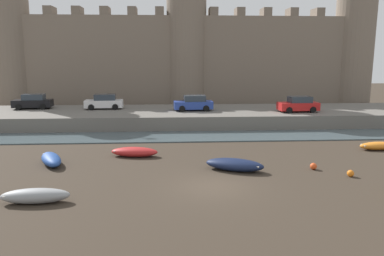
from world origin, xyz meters
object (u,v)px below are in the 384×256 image
(rowboat_foreground_left, at_px, (379,146))
(car_quay_east, at_px, (194,103))
(rowboat_midflat_right, at_px, (235,164))
(car_quay_centre_east, at_px, (33,102))
(rowboat_foreground_right, at_px, (35,196))
(mooring_buoy_off_centre, at_px, (351,173))
(car_quay_west, at_px, (299,104))
(mooring_buoy_near_shore, at_px, (313,166))
(rowboat_foreground_centre, at_px, (134,152))
(rowboat_midflat_centre, at_px, (51,159))
(car_quay_centre_west, at_px, (104,102))

(rowboat_foreground_left, relative_size, car_quay_east, 0.74)
(rowboat_foreground_left, height_order, rowboat_midflat_right, rowboat_midflat_right)
(car_quay_centre_east, bearing_deg, rowboat_foreground_right, -70.75)
(rowboat_foreground_left, relative_size, rowboat_foreground_right, 0.91)
(mooring_buoy_off_centre, height_order, car_quay_centre_east, car_quay_centre_east)
(mooring_buoy_off_centre, distance_m, car_quay_west, 17.35)
(rowboat_foreground_right, relative_size, mooring_buoy_near_shore, 7.89)
(rowboat_foreground_centre, relative_size, car_quay_east, 0.84)
(rowboat_foreground_left, bearing_deg, car_quay_east, 137.71)
(rowboat_foreground_centre, height_order, car_quay_centre_east, car_quay_centre_east)
(rowboat_midflat_centre, distance_m, car_quay_centre_east, 18.98)
(rowboat_foreground_centre, distance_m, mooring_buoy_off_centre, 14.47)
(car_quay_east, distance_m, car_quay_west, 10.99)
(rowboat_midflat_centre, height_order, rowboat_midflat_right, rowboat_midflat_right)
(rowboat_foreground_centre, xyz_separation_m, mooring_buoy_near_shore, (11.72, -3.90, -0.14))
(rowboat_foreground_centre, bearing_deg, rowboat_foreground_right, -115.38)
(car_quay_east, bearing_deg, mooring_buoy_near_shore, -68.97)
(rowboat_foreground_left, relative_size, mooring_buoy_off_centre, 7.48)
(rowboat_foreground_left, xyz_separation_m, rowboat_midflat_right, (-12.07, -4.71, 0.07))
(rowboat_midflat_centre, bearing_deg, mooring_buoy_near_shore, -7.13)
(mooring_buoy_off_centre, xyz_separation_m, car_quay_east, (-8.28, 18.72, 2.01))
(car_quay_centre_east, height_order, car_quay_centre_west, same)
(rowboat_midflat_centre, bearing_deg, car_quay_east, 55.07)
(rowboat_midflat_right, relative_size, car_quay_west, 0.94)
(car_quay_east, distance_m, car_quay_centre_west, 9.90)
(rowboat_foreground_left, relative_size, rowboat_foreground_centre, 0.88)
(rowboat_foreground_right, bearing_deg, car_quay_west, 45.14)
(mooring_buoy_off_centre, distance_m, car_quay_centre_east, 33.54)
(rowboat_midflat_right, distance_m, car_quay_east, 17.24)
(rowboat_midflat_right, xyz_separation_m, car_quay_east, (-1.53, 17.08, 1.81))
(rowboat_midflat_right, bearing_deg, car_quay_centre_west, 120.90)
(rowboat_foreground_right, height_order, rowboat_midflat_right, rowboat_midflat_right)
(rowboat_foreground_left, xyz_separation_m, car_quay_west, (-2.74, 10.70, 1.89))
(car_quay_centre_west, bearing_deg, car_quay_east, -10.23)
(mooring_buoy_near_shore, xyz_separation_m, car_quay_centre_east, (-24.26, 19.61, 2.00))
(car_quay_east, relative_size, car_quay_west, 1.00)
(rowboat_foreground_left, bearing_deg, mooring_buoy_near_shore, -145.59)
(rowboat_foreground_centre, height_order, mooring_buoy_near_shore, rowboat_foreground_centre)
(rowboat_foreground_left, relative_size, car_quay_centre_west, 0.74)
(rowboat_midflat_right, bearing_deg, car_quay_centre_east, 134.50)
(rowboat_foreground_left, distance_m, car_quay_centre_east, 34.65)
(rowboat_midflat_right, relative_size, car_quay_east, 0.94)
(rowboat_midflat_right, xyz_separation_m, car_quay_centre_east, (-19.19, 19.53, 1.81))
(rowboat_midflat_centre, distance_m, mooring_buoy_near_shore, 17.22)
(mooring_buoy_off_centre, bearing_deg, rowboat_midflat_right, 166.35)
(rowboat_foreground_centre, height_order, car_quay_east, car_quay_east)
(rowboat_foreground_left, xyz_separation_m, mooring_buoy_near_shore, (-7.00, -4.79, -0.11))
(car_quay_centre_east, bearing_deg, rowboat_foreground_left, -25.36)
(rowboat_midflat_centre, height_order, mooring_buoy_off_centre, rowboat_midflat_centre)
(car_quay_centre_west, bearing_deg, mooring_buoy_off_centre, -48.64)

